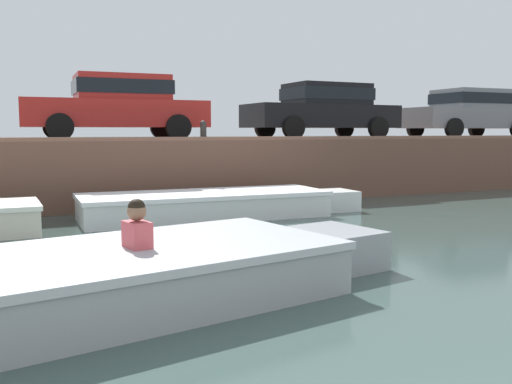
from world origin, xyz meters
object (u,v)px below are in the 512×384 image
object	(u,v)px
boat_moored_central_white	(216,205)
car_centre_black	(323,108)
motorboat_passing	(82,284)
car_right_inner_grey	(468,111)
car_left_inner_red	(118,104)
mooring_bollard_east	(203,130)

from	to	relation	value
boat_moored_central_white	car_centre_black	world-z (taller)	car_centre_black
motorboat_passing	car_centre_black	size ratio (longest dim) A/B	1.57
car_centre_black	car_right_inner_grey	size ratio (longest dim) A/B	1.03
car_centre_black	car_left_inner_red	bearing A→B (deg)	-179.97
car_right_inner_grey	mooring_bollard_east	world-z (taller)	car_right_inner_grey
mooring_bollard_east	car_centre_black	bearing A→B (deg)	22.02
car_right_inner_grey	mooring_bollard_east	size ratio (longest dim) A/B	9.58
car_centre_black	car_right_inner_grey	bearing A→B (deg)	-0.03
motorboat_passing	car_left_inner_red	distance (m)	9.09
car_right_inner_grey	boat_moored_central_white	bearing A→B (deg)	-160.76
car_left_inner_red	car_right_inner_grey	world-z (taller)	same
car_left_inner_red	mooring_bollard_east	xyz separation A→B (m)	(1.57, -1.70, -0.61)
car_centre_black	car_right_inner_grey	xyz separation A→B (m)	(5.47, -0.00, 0.00)
mooring_bollard_east	boat_moored_central_white	bearing A→B (deg)	-102.01
car_left_inner_red	car_centre_black	world-z (taller)	same
boat_moored_central_white	motorboat_passing	world-z (taller)	motorboat_passing
boat_moored_central_white	mooring_bollard_east	distance (m)	2.37
motorboat_passing	mooring_bollard_east	xyz separation A→B (m)	(3.66, 6.90, 1.46)
boat_moored_central_white	motorboat_passing	xyz separation A→B (m)	(-3.28, -5.09, 0.03)
car_left_inner_red	motorboat_passing	bearing A→B (deg)	-103.66
motorboat_passing	car_left_inner_red	bearing A→B (deg)	76.34
car_left_inner_red	mooring_bollard_east	size ratio (longest dim) A/B	9.81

